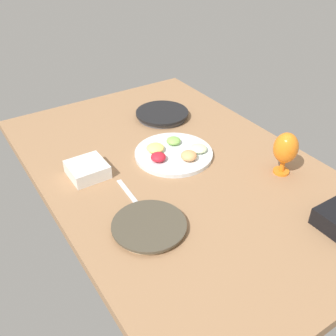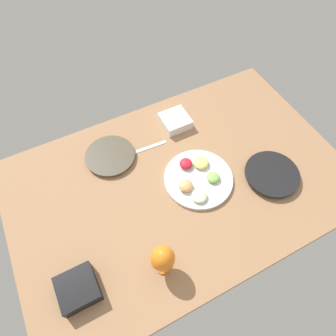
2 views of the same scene
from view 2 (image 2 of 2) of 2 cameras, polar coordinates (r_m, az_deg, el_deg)
The scene contains 8 objects.
ground_plane at distance 145.01cm, azimuth 2.28°, elevation -2.88°, with size 160.00×104.00×4.00cm, color #99704C.
dinner_plate_left at distance 151.49cm, azimuth 19.20°, elevation -1.21°, with size 25.99×25.99×3.16cm.
dinner_plate_right at distance 152.41cm, azimuth -10.97°, elevation 2.25°, with size 24.86×24.86×2.27cm.
fruit_platter at distance 142.90cm, azimuth 5.70°, elevation -1.92°, with size 32.99×32.99×5.54cm.
hurricane_glass_orange at distance 117.02cm, azimuth -1.00°, elevation -16.98°, with size 9.51×9.51×17.72cm.
square_bowl_white at distance 162.09cm, azimuth 1.38°, elevation 9.07°, with size 14.23×14.23×5.34cm.
square_bowl_black at distance 126.96cm, azimuth -16.90°, elevation -21.20°, with size 14.73×14.73×6.24cm.
fork_by_right_plate at distance 154.44cm, azimuth -3.44°, elevation 4.07°, with size 18.00×1.80×0.60cm, color silver.
Camera 2 is at (38.15, 61.79, 123.52)cm, focal length 31.88 mm.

